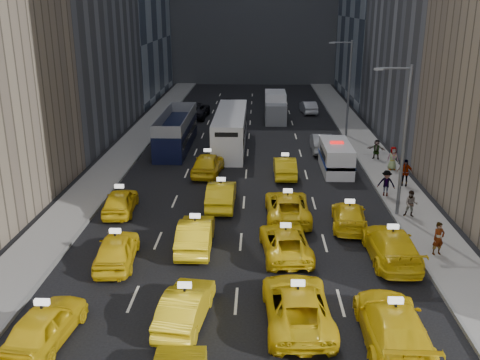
% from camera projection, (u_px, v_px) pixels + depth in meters
% --- Properties ---
extents(ground, '(160.00, 160.00, 0.00)m').
position_uv_depth(ground, '(234.00, 327.00, 21.21)').
color(ground, black).
rests_on(ground, ground).
extents(sidewalk_west, '(3.00, 90.00, 0.15)m').
position_uv_depth(sidewalk_west, '(124.00, 154.00, 45.24)').
color(sidewalk_west, gray).
rests_on(sidewalk_west, ground).
extents(sidewalk_east, '(3.00, 90.00, 0.15)m').
position_uv_depth(sidewalk_east, '(373.00, 156.00, 44.55)').
color(sidewalk_east, gray).
rests_on(sidewalk_east, ground).
extents(curb_west, '(0.15, 90.00, 0.18)m').
position_uv_depth(curb_west, '(141.00, 154.00, 45.19)').
color(curb_west, slate).
rests_on(curb_west, ground).
extents(curb_east, '(0.15, 90.00, 0.18)m').
position_uv_depth(curb_east, '(356.00, 156.00, 44.59)').
color(curb_east, slate).
rests_on(curb_east, ground).
extents(streetlight_near, '(2.15, 0.22, 9.00)m').
position_uv_depth(streetlight_near, '(402.00, 137.00, 30.73)').
color(streetlight_near, '#595B60').
rests_on(streetlight_near, ground).
extents(streetlight_far, '(2.15, 0.22, 9.00)m').
position_uv_depth(streetlight_far, '(348.00, 85.00, 49.69)').
color(streetlight_far, '#595B60').
rests_on(streetlight_far, ground).
extents(taxi_4, '(2.30, 4.61, 1.51)m').
position_uv_depth(taxi_4, '(45.00, 325.00, 20.07)').
color(taxi_4, yellow).
rests_on(taxi_4, ground).
extents(taxi_5, '(2.11, 4.61, 1.47)m').
position_uv_depth(taxi_5, '(185.00, 306.00, 21.34)').
color(taxi_5, yellow).
rests_on(taxi_5, ground).
extents(taxi_6, '(2.84, 5.69, 1.55)m').
position_uv_depth(taxi_6, '(297.00, 305.00, 21.34)').
color(taxi_6, yellow).
rests_on(taxi_6, ground).
extents(taxi_7, '(2.39, 5.72, 1.65)m').
position_uv_depth(taxi_7, '(393.00, 325.00, 19.94)').
color(taxi_7, yellow).
rests_on(taxi_7, ground).
extents(taxi_8, '(2.18, 4.65, 1.54)m').
position_uv_depth(taxi_8, '(117.00, 249.00, 26.15)').
color(taxi_8, yellow).
rests_on(taxi_8, ground).
extents(taxi_9, '(1.76, 4.88, 1.60)m').
position_uv_depth(taxi_9, '(196.00, 234.00, 27.83)').
color(taxi_9, yellow).
rests_on(taxi_9, ground).
extents(taxi_10, '(2.80, 5.23, 1.40)m').
position_uv_depth(taxi_10, '(285.00, 242.00, 27.16)').
color(taxi_10, yellow).
rests_on(taxi_10, ground).
extents(taxi_11, '(2.28, 5.53, 1.60)m').
position_uv_depth(taxi_11, '(391.00, 245.00, 26.51)').
color(taxi_11, yellow).
rests_on(taxi_11, ground).
extents(taxi_12, '(2.04, 4.46, 1.48)m').
position_uv_depth(taxi_12, '(120.00, 201.00, 32.58)').
color(taxi_12, yellow).
rests_on(taxi_12, ground).
extents(taxi_13, '(1.70, 4.83, 1.59)m').
position_uv_depth(taxi_13, '(221.00, 195.00, 33.54)').
color(taxi_13, yellow).
rests_on(taxi_13, ground).
extents(taxi_14, '(2.62, 5.53, 1.52)m').
position_uv_depth(taxi_14, '(287.00, 206.00, 31.70)').
color(taxi_14, yellow).
rests_on(taxi_14, ground).
extents(taxi_15, '(2.34, 4.79, 1.34)m').
position_uv_depth(taxi_15, '(349.00, 216.00, 30.54)').
color(taxi_15, yellow).
rests_on(taxi_15, ground).
extents(taxi_16, '(2.38, 5.03, 1.66)m').
position_uv_depth(taxi_16, '(208.00, 164.00, 39.80)').
color(taxi_16, yellow).
rests_on(taxi_16, ground).
extents(taxi_17, '(1.63, 4.50, 1.47)m').
position_uv_depth(taxi_17, '(285.00, 167.00, 39.38)').
color(taxi_17, yellow).
rests_on(taxi_17, ground).
extents(nypd_van, '(2.74, 5.62, 2.32)m').
position_uv_depth(nypd_van, '(336.00, 158.00, 40.59)').
color(nypd_van, silver).
rests_on(nypd_van, ground).
extents(double_decker, '(3.67, 10.82, 3.09)m').
position_uv_depth(double_decker, '(176.00, 131.00, 46.91)').
color(double_decker, black).
rests_on(double_decker, ground).
extents(city_bus, '(2.62, 12.34, 3.18)m').
position_uv_depth(city_bus, '(231.00, 130.00, 47.09)').
color(city_bus, silver).
rests_on(city_bus, ground).
extents(box_truck, '(2.42, 6.55, 2.97)m').
position_uv_depth(box_truck, '(275.00, 107.00, 57.99)').
color(box_truck, silver).
rests_on(box_truck, ground).
extents(misc_car_0, '(1.70, 4.78, 1.57)m').
position_uv_depth(misc_car_0, '(321.00, 143.00, 46.01)').
color(misc_car_0, '#939599').
rests_on(misc_car_0, ground).
extents(misc_car_1, '(3.07, 6.11, 1.66)m').
position_uv_depth(misc_car_1, '(195.00, 110.00, 59.61)').
color(misc_car_1, black).
rests_on(misc_car_1, ground).
extents(misc_car_2, '(2.34, 5.20, 1.48)m').
position_uv_depth(misc_car_2, '(274.00, 104.00, 63.46)').
color(misc_car_2, gray).
rests_on(misc_car_2, ground).
extents(misc_car_3, '(1.96, 4.23, 1.41)m').
position_uv_depth(misc_car_3, '(227.00, 104.00, 64.02)').
color(misc_car_3, black).
rests_on(misc_car_3, ground).
extents(misc_car_4, '(1.90, 4.43, 1.42)m').
position_uv_depth(misc_car_4, '(309.00, 107.00, 61.89)').
color(misc_car_4, '#A9ACB1').
rests_on(misc_car_4, ground).
extents(pedestrian_0, '(0.73, 0.59, 1.73)m').
position_uv_depth(pedestrian_0, '(438.00, 239.00, 26.78)').
color(pedestrian_0, gray).
rests_on(pedestrian_0, sidewalk_east).
extents(pedestrian_1, '(0.89, 0.67, 1.62)m').
position_uv_depth(pedestrian_1, '(411.00, 204.00, 31.54)').
color(pedestrian_1, gray).
rests_on(pedestrian_1, sidewalk_east).
extents(pedestrian_2, '(1.20, 0.73, 1.74)m').
position_uv_depth(pedestrian_2, '(386.00, 183.00, 34.96)').
color(pedestrian_2, gray).
rests_on(pedestrian_2, sidewalk_east).
extents(pedestrian_3, '(1.20, 0.84, 1.87)m').
position_uv_depth(pedestrian_3, '(405.00, 172.00, 36.93)').
color(pedestrian_3, gray).
rests_on(pedestrian_3, sidewalk_east).
extents(pedestrian_4, '(0.91, 0.54, 1.78)m').
position_uv_depth(pedestrian_4, '(393.00, 158.00, 40.45)').
color(pedestrian_4, gray).
rests_on(pedestrian_4, sidewalk_east).
extents(pedestrian_5, '(1.51, 0.98, 1.58)m').
position_uv_depth(pedestrian_5, '(376.00, 149.00, 43.31)').
color(pedestrian_5, gray).
rests_on(pedestrian_5, sidewalk_east).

